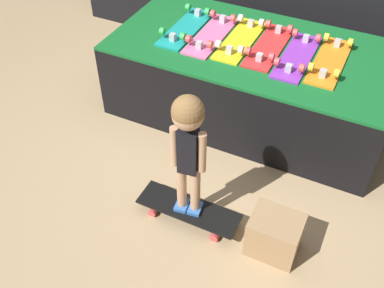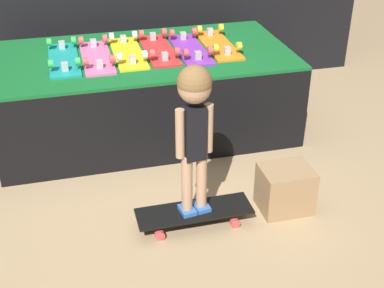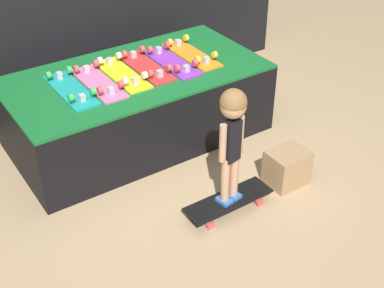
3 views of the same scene
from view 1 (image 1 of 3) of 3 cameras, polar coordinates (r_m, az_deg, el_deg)
name	(u,v)px [view 1 (image 1 of 3)]	position (r m, az deg, el deg)	size (l,w,h in m)	color
ground_plane	(215,160)	(3.12, 2.98, -2.01)	(16.00, 16.00, 0.00)	tan
display_rack	(250,80)	(3.38, 7.38, 8.12)	(1.97, 1.02, 0.58)	black
skateboard_teal_on_rack	(186,27)	(3.38, -0.79, 14.65)	(0.19, 0.62, 0.09)	teal
skateboard_pink_on_rack	(211,34)	(3.30, 2.48, 13.77)	(0.19, 0.62, 0.09)	pink
skateboard_yellow_on_rack	(240,39)	(3.25, 6.16, 13.14)	(0.19, 0.62, 0.09)	yellow
skateboard_red_on_rack	(269,45)	(3.21, 9.77, 12.24)	(0.19, 0.62, 0.09)	red
skateboard_purple_on_rack	(297,55)	(3.13, 13.22, 10.90)	(0.19, 0.62, 0.09)	purple
skateboard_orange_on_rack	(330,60)	(3.14, 17.12, 10.14)	(0.19, 0.62, 0.09)	orange
skateboard_on_floor	(189,210)	(2.73, -0.43, -8.34)	(0.63, 0.19, 0.09)	black
child	(188,136)	(2.30, -0.51, 0.98)	(0.20, 0.17, 0.83)	#3870C6
storage_box	(274,235)	(2.60, 10.43, -11.25)	(0.28, 0.23, 0.26)	#A37F56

